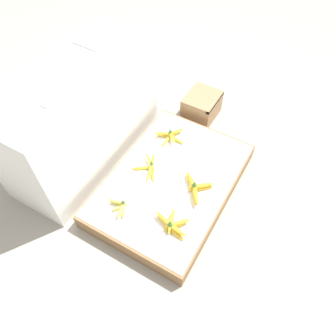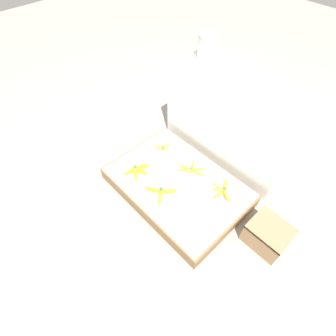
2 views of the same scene
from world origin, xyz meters
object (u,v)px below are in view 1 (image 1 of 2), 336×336
(banana_bunch_front_left, at_px, (172,224))
(banana_bunch_middle_left, at_px, (120,206))
(banana_bunch_front_midleft, at_px, (196,188))
(banana_bunch_middle_midleft, at_px, (150,166))
(foam_tray_white, at_px, (49,92))
(banana_bunch_middle_midright, at_px, (171,135))
(wooden_crate, at_px, (202,106))

(banana_bunch_front_left, bearing_deg, banana_bunch_middle_left, 98.07)
(banana_bunch_front_midleft, height_order, banana_bunch_middle_midleft, banana_bunch_front_midleft)
(banana_bunch_front_midleft, xyz_separation_m, foam_tray_white, (-0.21, 0.82, 0.59))
(banana_bunch_middle_midleft, height_order, foam_tray_white, foam_tray_white)
(banana_bunch_middle_midleft, distance_m, foam_tray_white, 0.79)
(banana_bunch_front_midleft, relative_size, banana_bunch_middle_midright, 0.92)
(banana_bunch_middle_left, height_order, banana_bunch_middle_midleft, banana_bunch_middle_midleft)
(wooden_crate, relative_size, banana_bunch_front_left, 1.17)
(wooden_crate, distance_m, banana_bunch_front_left, 1.12)
(banana_bunch_middle_midleft, relative_size, banana_bunch_middle_midright, 1.03)
(wooden_crate, height_order, banana_bunch_middle_midright, banana_bunch_middle_midright)
(wooden_crate, bearing_deg, banana_bunch_front_midleft, -156.62)
(banana_bunch_middle_midright, bearing_deg, banana_bunch_front_left, -149.77)
(banana_bunch_front_midleft, bearing_deg, wooden_crate, 23.38)
(wooden_crate, distance_m, foam_tray_white, 1.27)
(wooden_crate, relative_size, banana_bunch_middle_midleft, 1.16)
(banana_bunch_front_midleft, distance_m, banana_bunch_middle_midright, 0.49)
(banana_bunch_front_midleft, distance_m, banana_bunch_middle_midleft, 0.35)
(banana_bunch_front_left, xyz_separation_m, banana_bunch_middle_left, (-0.05, 0.34, -0.01))
(banana_bunch_middle_left, bearing_deg, wooden_crate, -0.86)
(banana_bunch_middle_midleft, xyz_separation_m, foam_tray_white, (-0.22, 0.47, 0.60))
(banana_bunch_front_left, bearing_deg, banana_bunch_middle_midright, 30.23)
(banana_bunch_middle_left, xyz_separation_m, foam_tray_white, (0.14, 0.48, 0.60))
(banana_bunch_middle_midright, bearing_deg, banana_bunch_middle_left, -178.30)
(wooden_crate, height_order, banana_bunch_front_left, banana_bunch_front_left)
(wooden_crate, height_order, foam_tray_white, foam_tray_white)
(wooden_crate, distance_m, banana_bunch_middle_left, 1.12)
(banana_bunch_front_midleft, bearing_deg, foam_tray_white, 104.48)
(wooden_crate, xyz_separation_m, banana_bunch_front_midleft, (-0.77, -0.33, 0.05))
(banana_bunch_front_midleft, distance_m, banana_bunch_middle_left, 0.50)
(banana_bunch_middle_midleft, bearing_deg, banana_bunch_front_left, -131.64)
(banana_bunch_front_midleft, xyz_separation_m, banana_bunch_middle_midright, (0.32, 0.37, -0.01))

